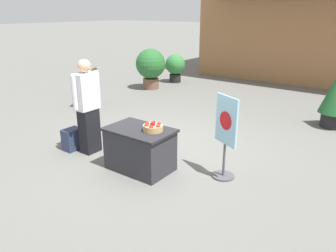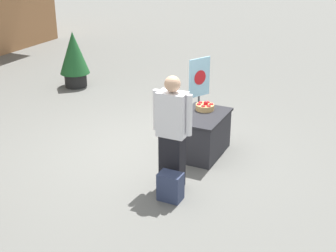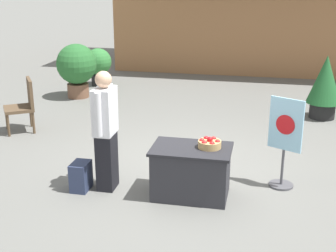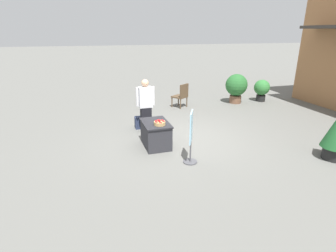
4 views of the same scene
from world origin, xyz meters
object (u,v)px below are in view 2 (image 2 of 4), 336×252
object	(u,v)px
person_visitor	(172,132)
poster_board	(199,90)
display_table	(202,134)
backpack	(170,187)
apple_basket	(205,107)
potted_plant_near_right	(74,57)

from	to	relation	value
person_visitor	poster_board	distance (m)	2.58
poster_board	display_table	bearing A→B (deg)	-38.60
person_visitor	backpack	world-z (taller)	person_visitor
person_visitor	backpack	size ratio (longest dim) A/B	4.16
backpack	display_table	bearing A→B (deg)	5.57
apple_basket	person_visitor	xyz separation A→B (m)	(-1.48, -0.07, 0.11)
backpack	poster_board	distance (m)	2.99
apple_basket	person_visitor	size ratio (longest dim) A/B	0.18
apple_basket	backpack	bearing A→B (deg)	-173.48
apple_basket	potted_plant_near_right	xyz separation A→B (m)	(1.94, 4.19, -0.04)
backpack	poster_board	bearing A→B (deg)	14.38
display_table	person_visitor	distance (m)	1.35
poster_board	potted_plant_near_right	distance (m)	3.78
person_visitor	poster_board	xyz separation A→B (m)	(2.50, 0.59, -0.18)
display_table	backpack	distance (m)	1.61
apple_basket	backpack	world-z (taller)	apple_basket
display_table	apple_basket	world-z (taller)	apple_basket
display_table	backpack	bearing A→B (deg)	-174.43
display_table	backpack	world-z (taller)	display_table
apple_basket	poster_board	xyz separation A→B (m)	(1.02, 0.52, -0.07)
backpack	poster_board	world-z (taller)	poster_board
poster_board	potted_plant_near_right	world-z (taller)	potted_plant_near_right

